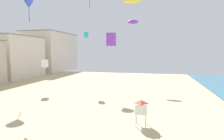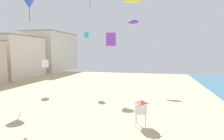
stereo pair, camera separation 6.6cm
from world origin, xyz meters
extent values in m
cube|color=silver|center=(-28.42, 42.66, 5.71)|extent=(12.18, 14.59, 11.43)
cube|color=gray|center=(-28.42, 42.66, 11.58)|extent=(12.43, 14.88, 0.30)
cube|color=silver|center=(-28.42, 63.12, 7.13)|extent=(12.91, 20.83, 14.25)
cube|color=gray|center=(-28.42, 63.12, 14.40)|extent=(13.17, 21.25, 0.30)
sphere|color=tan|center=(3.77, 7.63, 1.52)|extent=(0.24, 0.24, 0.24)
cylinder|color=white|center=(10.16, 15.02, 0.60)|extent=(0.10, 0.10, 1.20)
cylinder|color=white|center=(11.06, 15.02, 0.60)|extent=(0.10, 0.10, 1.20)
cylinder|color=white|center=(10.16, 15.92, 0.60)|extent=(0.10, 0.10, 1.20)
cylinder|color=white|center=(11.06, 15.92, 0.60)|extent=(0.10, 0.10, 1.20)
cube|color=white|center=(10.61, 15.47, 1.70)|extent=(1.10, 1.10, 1.00)
pyramid|color=#D14C3D|center=(10.61, 15.47, 2.38)|extent=(1.10, 1.10, 0.35)
cube|color=white|center=(-7.28, 26.81, 5.10)|extent=(0.82, 0.82, 1.30)
ellipsoid|color=purple|center=(6.87, 38.49, 13.64)|extent=(2.30, 0.64, 0.89)
cube|color=#2DB7CC|center=(-1.46, 32.09, 10.51)|extent=(0.69, 0.69, 1.08)
cone|color=blue|center=(-11.07, 28.16, 15.90)|extent=(1.71, 1.71, 1.40)
cylinder|color=#233995|center=(-11.07, 28.16, 13.95)|extent=(0.09, 0.09, 2.49)
cube|color=purple|center=(7.80, 14.66, 8.33)|extent=(0.77, 0.77, 1.20)
cylinder|color=#233995|center=(-3.13, 38.79, 18.22)|extent=(0.09, 0.09, 2.37)
camera|label=1|loc=(11.90, -2.24, 7.18)|focal=29.62mm
camera|label=2|loc=(11.97, -2.23, 7.18)|focal=29.62mm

